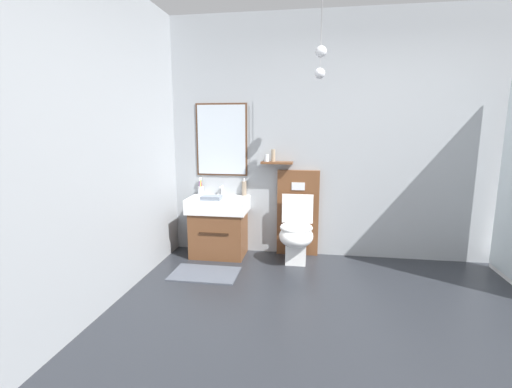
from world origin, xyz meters
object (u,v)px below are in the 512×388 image
object	(u,v)px
vanity_sink_left	(219,225)
toilet	(297,227)
folded_hand_towel	(212,198)
soap_dispenser	(244,188)
toothbrush_cup	(201,189)

from	to	relation	value
vanity_sink_left	toilet	bearing A→B (deg)	0.06
vanity_sink_left	folded_hand_towel	world-z (taller)	folded_hand_towel
vanity_sink_left	toilet	distance (m)	0.91
toilet	soap_dispenser	size ratio (longest dim) A/B	4.92
soap_dispenser	toothbrush_cup	bearing A→B (deg)	-178.95
soap_dispenser	folded_hand_towel	distance (m)	0.44
toothbrush_cup	vanity_sink_left	bearing A→B (deg)	-32.01
toilet	soap_dispenser	xyz separation A→B (m)	(-0.64, 0.17, 0.40)
folded_hand_towel	toilet	bearing A→B (deg)	8.52
folded_hand_towel	vanity_sink_left	bearing A→B (deg)	74.13
soap_dispenser	folded_hand_towel	bearing A→B (deg)	-134.71
vanity_sink_left	toilet	world-z (taller)	toilet
toothbrush_cup	folded_hand_towel	distance (m)	0.38
toilet	toothbrush_cup	distance (m)	1.23
toothbrush_cup	toilet	bearing A→B (deg)	-7.88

